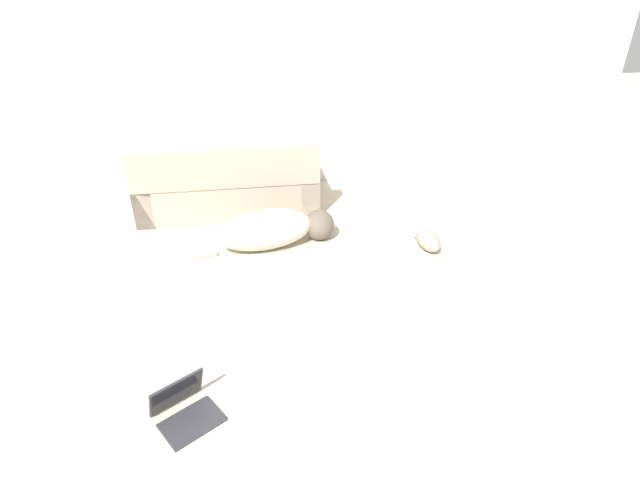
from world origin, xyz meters
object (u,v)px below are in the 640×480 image
object	(u,v)px
couch	(229,186)
dog	(273,229)
cat	(427,240)
laptop_open	(183,405)

from	to	relation	value
couch	dog	world-z (taller)	couch
cat	laptop_open	bearing A→B (deg)	120.23
dog	couch	bearing A→B (deg)	104.05
cat	couch	bearing A→B (deg)	48.95
dog	cat	world-z (taller)	dog
laptop_open	dog	bearing A→B (deg)	38.10
dog	laptop_open	xyz separation A→B (m)	(-0.74, -2.00, -0.11)
dog	cat	size ratio (longest dim) A/B	2.69
cat	laptop_open	xyz separation A→B (m)	(-2.21, -1.71, -0.00)
couch	dog	bearing A→B (deg)	114.05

